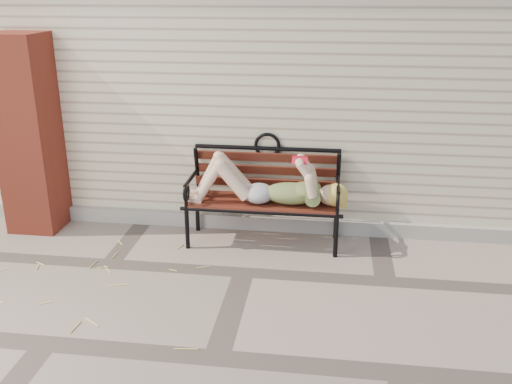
# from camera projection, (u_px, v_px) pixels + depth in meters

# --- Properties ---
(ground) EXTENTS (80.00, 80.00, 0.00)m
(ground) POSITION_uv_depth(u_px,v_px,m) (244.00, 272.00, 5.11)
(ground) COLOR gray
(ground) RESTS_ON ground
(house_wall) EXTENTS (8.00, 4.00, 3.00)m
(house_wall) POSITION_uv_depth(u_px,v_px,m) (278.00, 60.00, 7.38)
(house_wall) COLOR beige
(house_wall) RESTS_ON ground
(foundation_strip) EXTENTS (8.00, 0.10, 0.15)m
(foundation_strip) POSITION_uv_depth(u_px,v_px,m) (258.00, 222.00, 5.98)
(foundation_strip) COLOR gray
(foundation_strip) RESTS_ON ground
(brick_pillar) EXTENTS (0.50, 0.50, 2.00)m
(brick_pillar) POSITION_uv_depth(u_px,v_px,m) (29.00, 135.00, 5.74)
(brick_pillar) COLOR #A33724
(brick_pillar) RESTS_ON ground
(garden_bench) EXTENTS (1.62, 0.65, 1.05)m
(garden_bench) POSITION_uv_depth(u_px,v_px,m) (264.00, 184.00, 5.58)
(garden_bench) COLOR black
(garden_bench) RESTS_ON ground
(reading_woman) EXTENTS (1.53, 0.35, 0.48)m
(reading_woman) POSITION_uv_depth(u_px,v_px,m) (264.00, 185.00, 5.45)
(reading_woman) COLOR #0A3347
(reading_woman) RESTS_ON ground
(straw_scatter) EXTENTS (2.80, 1.57, 0.01)m
(straw_scatter) POSITION_uv_depth(u_px,v_px,m) (57.00, 285.00, 4.87)
(straw_scatter) COLOR #E2DA6E
(straw_scatter) RESTS_ON ground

